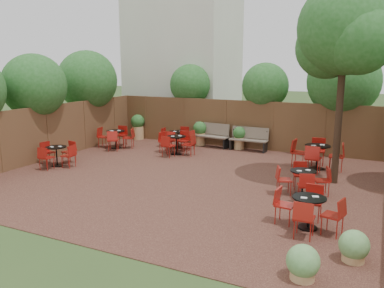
% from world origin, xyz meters
% --- Properties ---
extents(ground, '(80.00, 80.00, 0.00)m').
position_xyz_m(ground, '(0.00, 0.00, 0.00)').
color(ground, '#354F23').
rests_on(ground, ground).
extents(courtyard_paving, '(12.00, 10.00, 0.02)m').
position_xyz_m(courtyard_paving, '(0.00, 0.00, 0.01)').
color(courtyard_paving, '#3A1E17').
rests_on(courtyard_paving, ground).
extents(fence_back, '(12.00, 0.08, 2.00)m').
position_xyz_m(fence_back, '(0.00, 5.00, 1.00)').
color(fence_back, brown).
rests_on(fence_back, ground).
extents(fence_left, '(0.08, 10.00, 2.00)m').
position_xyz_m(fence_left, '(-6.00, 0.00, 1.00)').
color(fence_left, brown).
rests_on(fence_left, ground).
extents(neighbour_building, '(5.00, 4.00, 8.00)m').
position_xyz_m(neighbour_building, '(-4.50, 8.00, 4.00)').
color(neighbour_building, beige).
rests_on(neighbour_building, ground).
extents(overhang_foliage, '(15.77, 10.84, 2.74)m').
position_xyz_m(overhang_foliage, '(-1.14, 2.65, 2.73)').
color(overhang_foliage, '#20571C').
rests_on(overhang_foliage, ground).
extents(courtyard_tree, '(2.77, 2.67, 5.75)m').
position_xyz_m(courtyard_tree, '(3.83, 1.50, 4.28)').
color(courtyard_tree, black).
rests_on(courtyard_tree, courtyard_paving).
extents(park_bench_left, '(1.65, 0.66, 1.00)m').
position_xyz_m(park_bench_left, '(-1.51, 4.63, 0.53)').
color(park_bench_left, brown).
rests_on(park_bench_left, courtyard_paving).
extents(park_bench_right, '(1.54, 0.52, 0.95)m').
position_xyz_m(park_bench_right, '(0.19, 4.63, 0.51)').
color(park_bench_right, brown).
rests_on(park_bench_right, courtyard_paving).
extents(bistro_tables, '(10.19, 7.48, 0.94)m').
position_xyz_m(bistro_tables, '(-0.48, 1.51, 0.44)').
color(bistro_tables, black).
rests_on(bistro_tables, courtyard_paving).
extents(planters, '(11.32, 4.15, 1.15)m').
position_xyz_m(planters, '(-0.84, 3.78, 0.59)').
color(planters, tan).
rests_on(planters, courtyard_paving).
extents(low_shrubs, '(2.26, 3.89, 0.65)m').
position_xyz_m(low_shrubs, '(4.90, -2.72, 0.32)').
color(low_shrubs, tan).
rests_on(low_shrubs, courtyard_paving).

